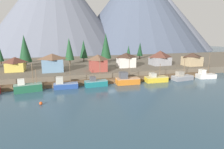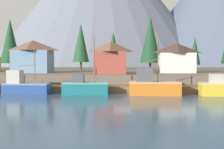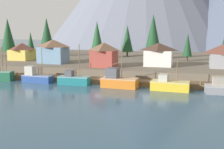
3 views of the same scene
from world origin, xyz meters
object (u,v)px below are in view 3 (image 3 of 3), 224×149
(house_blue, at_px, (53,51))
(house_yellow, at_px, (22,51))
(house_white, at_px, (158,54))
(conifer_back_right, at_px, (97,37))
(fishing_boat_blue, at_px, (36,77))
(fishing_boat_orange, at_px, (118,81))
(conifer_near_left, at_px, (188,45))
(conifer_mid_left, at_px, (127,39))
(house_red, at_px, (104,54))
(fishing_boat_teal, at_px, (74,80))
(conifer_far_left, at_px, (8,35))
(conifer_near_right, at_px, (31,41))
(fishing_boat_yellow, at_px, (169,85))
(conifer_centre, at_px, (47,35))
(conifer_back_left, at_px, (153,34))

(house_blue, xyz_separation_m, house_yellow, (-12.51, 4.85, -0.64))
(house_white, distance_m, conifer_back_right, 25.28)
(fishing_boat_blue, height_order, fishing_boat_orange, fishing_boat_orange)
(fishing_boat_orange, height_order, conifer_near_left, conifer_near_left)
(conifer_mid_left, bearing_deg, fishing_boat_orange, -79.45)
(house_red, height_order, conifer_back_right, conifer_back_right)
(conifer_near_left, xyz_separation_m, conifer_mid_left, (-19.58, 9.64, 1.27))
(fishing_boat_blue, relative_size, fishing_boat_teal, 0.89)
(house_blue, bearing_deg, fishing_boat_blue, -77.82)
(house_white, xyz_separation_m, conifer_far_left, (-51.26, 12.75, 4.11))
(house_yellow, distance_m, conifer_near_right, 21.87)
(house_white, bearing_deg, conifer_far_left, 166.04)
(house_red, relative_size, conifer_far_left, 0.48)
(fishing_boat_orange, bearing_deg, conifer_near_left, 70.46)
(fishing_boat_yellow, bearing_deg, conifer_centre, 146.51)
(house_white, distance_m, house_blue, 27.56)
(house_yellow, distance_m, conifer_near_left, 47.60)
(house_red, distance_m, conifer_centre, 32.81)
(fishing_boat_orange, xyz_separation_m, fishing_boat_yellow, (10.00, -0.03, -0.30))
(conifer_back_left, bearing_deg, conifer_back_right, -171.46)
(fishing_boat_blue, bearing_deg, conifer_centre, 116.77)
(fishing_boat_blue, height_order, conifer_near_left, conifer_near_left)
(house_white, xyz_separation_m, conifer_back_left, (-3.77, 16.69, 4.59))
(house_red, distance_m, house_yellow, 28.87)
(conifer_mid_left, distance_m, conifer_far_left, 39.54)
(conifer_mid_left, bearing_deg, conifer_back_right, -129.11)
(fishing_boat_blue, relative_size, conifer_far_left, 0.60)
(fishing_boat_teal, bearing_deg, fishing_boat_orange, -4.38)
(fishing_boat_blue, height_order, house_blue, house_blue)
(conifer_near_right, distance_m, conifer_mid_left, 36.14)
(house_white, height_order, conifer_back_left, conifer_back_left)
(house_yellow, xyz_separation_m, conifer_back_left, (36.27, 13.24, 4.95))
(fishing_boat_orange, distance_m, fishing_boat_yellow, 10.01)
(house_red, relative_size, conifer_back_right, 0.53)
(fishing_boat_orange, xyz_separation_m, conifer_centre, (-32.38, 31.04, 8.20))
(fishing_boat_yellow, bearing_deg, house_yellow, 158.95)
(conifer_mid_left, bearing_deg, house_blue, -120.16)
(house_yellow, distance_m, conifer_back_right, 22.56)
(conifer_far_left, bearing_deg, conifer_centre, 9.91)
(fishing_boat_teal, relative_size, house_yellow, 1.25)
(fishing_boat_blue, xyz_separation_m, fishing_boat_teal, (8.91, -0.20, -0.12))
(fishing_boat_orange, relative_size, house_yellow, 1.25)
(fishing_boat_teal, relative_size, conifer_near_right, 1.07)
(conifer_centre, bearing_deg, fishing_boat_orange, -43.79)
(house_white, bearing_deg, conifer_near_left, 64.86)
(conifer_near_right, relative_size, conifer_back_right, 0.69)
(conifer_back_right, height_order, conifer_far_left, conifer_far_left)
(house_red, height_order, conifer_mid_left, conifer_mid_left)
(house_yellow, relative_size, conifer_far_left, 0.54)
(fishing_boat_orange, distance_m, house_red, 13.65)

